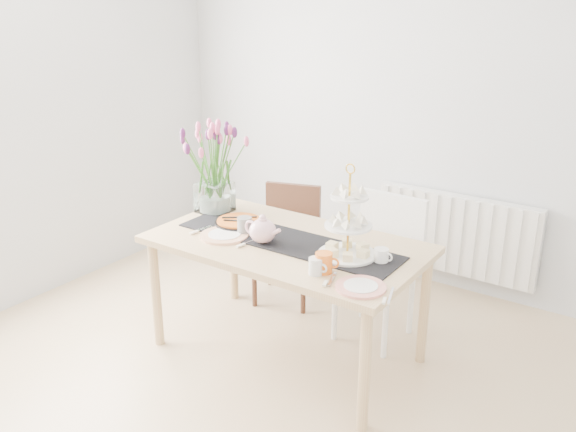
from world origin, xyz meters
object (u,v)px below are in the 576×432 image
Objects in this scene: chair_brown at (289,234)px; teapot at (263,231)px; radiator at (455,234)px; mug_grey at (245,226)px; tulip_vase at (213,153)px; plate_left at (224,235)px; dining_table at (287,253)px; chair_white at (382,256)px; tart_tin at (239,223)px; mug_orange at (324,263)px; plate_right at (361,287)px; mug_white at (316,266)px; cake_stand at (348,234)px; cream_jug at (381,256)px.

teapot is (0.34, -0.77, 0.35)m from chair_brown.
chair_brown is at bearing -142.47° from radiator.
teapot reaches higher than mug_grey.
radiator is 4.75× the size of teapot.
tulip_vase is 2.46× the size of plate_left.
teapot is 0.87× the size of plate_left.
chair_white reaches higher than dining_table.
tulip_vase reaches higher than tart_tin.
mug_orange is (1.09, -0.40, -0.34)m from tulip_vase.
mug_grey is (0.16, -0.71, 0.33)m from chair_brown.
chair_white reaches higher than plate_right.
radiator is 1.74m from mug_white.
cake_stand is 0.40m from plate_right.
plate_right reaches higher than radiator.
chair_white is 0.62m from cream_jug.
cake_stand reaches higher than cream_jug.
radiator is at bearing 45.55° from tulip_vase.
mug_grey is 0.36× the size of plate_left.
teapot is at bearing -22.41° from mug_grey.
mug_orange is (0.49, -0.13, -0.02)m from teapot.
mug_orange is at bearing -91.18° from cake_stand.
cream_jug is 0.26× the size of tart_tin.
plate_left reaches higher than plate_right.
cream_jug reaches higher than radiator.
plate_left is at bearing -162.41° from cream_jug.
cream_jug reaches higher than dining_table.
chair_brown is 1.15× the size of tulip_vase.
cream_jug is at bearing -0.44° from tart_tin.
radiator is 1.23m from chair_brown.
teapot is (-0.45, -0.67, 0.29)m from chair_white.
chair_brown is at bearing 105.57° from mug_orange.
mug_grey is (0.12, -0.10, 0.04)m from tart_tin.
tulip_vase is 9.03× the size of cream_jug.
cream_jug is 0.39m from mug_white.
plate_left is (-0.26, -0.04, -0.07)m from teapot.
tulip_vase reaches higher than mug_white.
teapot is 2.83× the size of mug_white.
cream_jug is 0.74× the size of mug_orange.
plate_left is at bearing -42.37° from tulip_vase.
tart_tin is (-0.98, 0.01, -0.02)m from cream_jug.
chair_brown is 2.67× the size of tart_tin.
mug_white is at bearing -10.44° from plate_left.
mug_grey is at bearing 165.02° from plate_right.
mug_orange is 0.75m from plate_left.
mug_white reaches higher than plate_right.
chair_white is at bearing 108.65° from plate_right.
mug_orange is (-0.00, -0.24, -0.08)m from cake_stand.
teapot reaches higher than cream_jug.
tart_tin is (-0.39, 0.05, 0.09)m from dining_table.
radiator is 1.68m from tart_tin.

